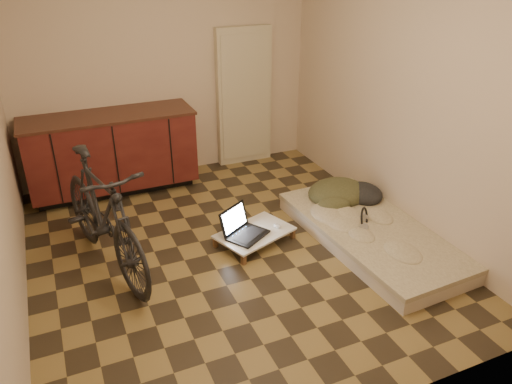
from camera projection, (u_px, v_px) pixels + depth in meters
name	position (u px, v px, depth m)	size (l,w,h in m)	color
room_shell	(226.00, 116.00, 4.07)	(3.50, 4.00, 2.60)	olive
cabinets	(112.00, 153.00, 5.57)	(1.84, 0.62, 0.91)	black
appliance_panel	(244.00, 97.00, 6.21)	(0.70, 0.10, 1.70)	beige
bicycle	(102.00, 209.00, 4.16)	(0.52, 1.77, 1.14)	black
futon	(372.00, 234.00, 4.75)	(1.04, 2.02, 0.17)	beige
clothing_pile	(345.00, 186.00, 5.18)	(0.67, 0.56, 0.27)	#3B3C23
headphones	(364.00, 218.00, 4.69)	(0.24, 0.22, 0.16)	black
lap_desk	(255.00, 233.00, 4.72)	(0.81, 0.66, 0.12)	brown
laptop	(243.00, 230.00, 4.65)	(0.49, 0.47, 0.25)	black
mouse	(277.00, 226.00, 4.79)	(0.05, 0.09, 0.03)	silver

